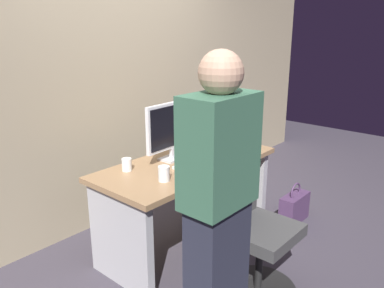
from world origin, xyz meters
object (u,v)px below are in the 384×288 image
(desk, at_px, (187,187))
(book_stack, at_px, (211,137))
(handbag, at_px, (294,207))
(person_at_desk, at_px, (218,206))
(cup_by_monitor, at_px, (127,165))
(cell_phone, at_px, (236,151))
(office_chair, at_px, (253,233))
(mouse, at_px, (222,154))
(keyboard, at_px, (198,163))
(cup_near_keyboard, at_px, (164,174))
(monitor, at_px, (172,128))

(desk, distance_m, book_stack, 0.53)
(desk, relative_size, handbag, 3.96)
(person_at_desk, distance_m, handbag, 1.77)
(cup_by_monitor, relative_size, handbag, 0.25)
(desk, bearing_deg, cell_phone, -19.08)
(office_chair, distance_m, book_stack, 1.06)
(person_at_desk, relative_size, cell_phone, 11.38)
(mouse, distance_m, book_stack, 0.27)
(keyboard, height_order, cup_near_keyboard, cup_near_keyboard)
(office_chair, relative_size, cell_phone, 6.53)
(mouse, xyz_separation_m, cup_near_keyboard, (-0.69, -0.02, 0.04))
(book_stack, distance_m, cell_phone, 0.26)
(monitor, height_order, cell_phone, monitor)
(cup_near_keyboard, bearing_deg, keyboard, 5.56)
(person_at_desk, height_order, cell_phone, person_at_desk)
(cup_by_monitor, height_order, book_stack, book_stack)
(person_at_desk, xyz_separation_m, handbag, (1.59, 0.32, -0.70))
(handbag, bearing_deg, book_stack, 131.78)
(cup_by_monitor, height_order, cell_phone, cup_by_monitor)
(desk, distance_m, handbag, 1.12)
(desk, xyz_separation_m, monitor, (-0.04, 0.12, 0.48))
(desk, height_order, cell_phone, cell_phone)
(person_at_desk, bearing_deg, keyboard, 46.27)
(keyboard, bearing_deg, cup_near_keyboard, -171.25)
(cell_phone, bearing_deg, keyboard, -165.79)
(cell_phone, relative_size, handbag, 0.38)
(desk, bearing_deg, mouse, -23.60)
(keyboard, height_order, cell_phone, keyboard)
(cup_by_monitor, bearing_deg, cell_phone, -21.41)
(cell_phone, bearing_deg, mouse, -169.64)
(person_at_desk, relative_size, cup_near_keyboard, 15.70)
(cell_phone, bearing_deg, cup_by_monitor, 179.06)
(desk, relative_size, person_at_desk, 0.91)
(mouse, distance_m, cup_by_monitor, 0.80)
(desk, xyz_separation_m, person_at_desk, (-0.66, -0.80, 0.33))
(office_chair, bearing_deg, handbag, 12.03)
(keyboard, xyz_separation_m, cell_phone, (0.44, -0.05, -0.01))
(desk, xyz_separation_m, cup_by_monitor, (-0.44, 0.19, 0.27))
(keyboard, height_order, mouse, mouse)
(desk, bearing_deg, person_at_desk, -129.31)
(monitor, distance_m, handbag, 1.42)
(book_stack, bearing_deg, person_at_desk, -140.25)
(office_chair, relative_size, person_at_desk, 0.57)
(monitor, xyz_separation_m, keyboard, (0.05, -0.23, -0.25))
(monitor, bearing_deg, book_stack, -3.06)
(mouse, height_order, cell_phone, mouse)
(office_chair, bearing_deg, desk, 78.65)
(mouse, bearing_deg, book_stack, 58.95)
(mouse, height_order, cup_near_keyboard, cup_near_keyboard)
(book_stack, height_order, handbag, book_stack)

